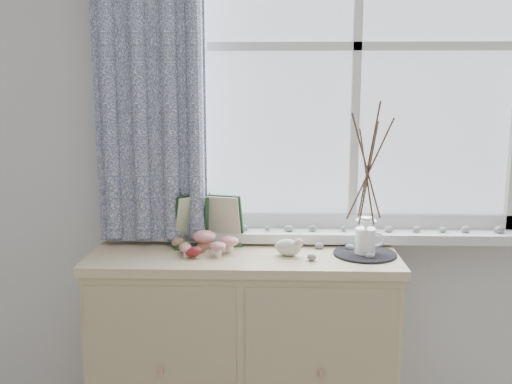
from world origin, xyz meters
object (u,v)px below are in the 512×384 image
botanical_book (206,221)px  twig_pitcher (368,167)px  toadstool_cluster (212,241)px  sideboard (244,354)px

botanical_book → twig_pitcher: size_ratio=0.53×
twig_pitcher → toadstool_cluster: bearing=-172.4°
toadstool_cluster → twig_pitcher: (0.59, -0.00, 0.30)m
sideboard → twig_pitcher: (0.47, -0.02, 0.77)m
botanical_book → toadstool_cluster: bearing=-82.3°
botanical_book → toadstool_cluster: 0.10m
sideboard → toadstool_cluster: 0.49m
toadstool_cluster → sideboard: bearing=4.8°
sideboard → botanical_book: bearing=156.6°
toadstool_cluster → twig_pitcher: 0.66m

